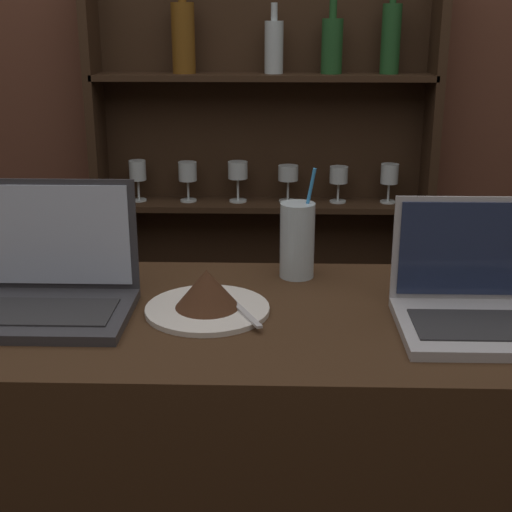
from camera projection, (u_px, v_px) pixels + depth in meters
back_wall at (251, 90)px, 2.51m from camera, size 7.00×0.06×2.70m
back_shelf at (264, 210)px, 2.56m from camera, size 1.17×0.18×1.76m
laptop_near at (39, 284)px, 1.30m from camera, size 0.34×0.22×0.23m
laptop_far at (481, 300)px, 1.25m from camera, size 0.30×0.23×0.21m
cake_plate at (207, 296)px, 1.30m from camera, size 0.23×0.23×0.08m
water_glass at (297, 240)px, 1.47m from camera, size 0.07×0.07×0.23m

